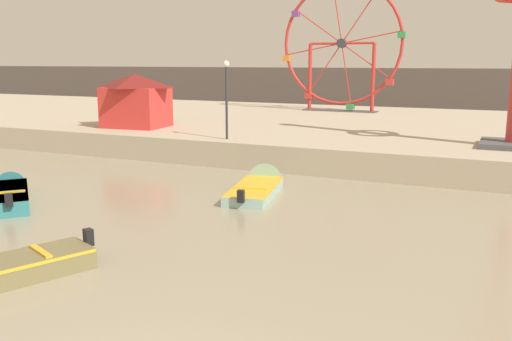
# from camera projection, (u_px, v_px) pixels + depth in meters

# --- Properties ---
(quay_promenade) EXTENTS (110.00, 24.21, 1.27)m
(quay_promenade) POSITION_uv_depth(u_px,v_px,m) (429.00, 135.00, 34.03)
(quay_promenade) COLOR #B7A88E
(quay_promenade) RESTS_ON ground_plane
(distant_town_skyline) EXTENTS (140.00, 3.00, 4.40)m
(distant_town_skyline) POSITION_uv_depth(u_px,v_px,m) (461.00, 92.00, 52.70)
(distant_town_skyline) COLOR #564C47
(distant_town_skyline) RESTS_ON ground_plane
(motorboat_teal_painted) EXTENTS (4.53, 4.25, 1.17)m
(motorboat_teal_painted) POSITION_uv_depth(u_px,v_px,m) (10.00, 192.00, 20.65)
(motorboat_teal_painted) COLOR teal
(motorboat_teal_painted) RESTS_ON ground_plane
(motorboat_seafoam) EXTENTS (2.51, 5.35, 1.44)m
(motorboat_seafoam) POSITION_uv_depth(u_px,v_px,m) (261.00, 184.00, 22.27)
(motorboat_seafoam) COLOR #93BCAD
(motorboat_seafoam) RESTS_ON ground_plane
(ferris_wheel_red_frame) EXTENTS (9.49, 1.20, 9.80)m
(ferris_wheel_red_frame) POSITION_uv_depth(u_px,v_px,m) (342.00, 46.00, 41.85)
(ferris_wheel_red_frame) COLOR red
(ferris_wheel_red_frame) RESTS_ON quay_promenade
(carnival_booth_red_striped) EXTENTS (3.98, 3.38, 3.10)m
(carnival_booth_red_striped) POSITION_uv_depth(u_px,v_px,m) (136.00, 99.00, 32.27)
(carnival_booth_red_striped) COLOR red
(carnival_booth_red_striped) RESTS_ON quay_promenade
(promenade_lamp_near) EXTENTS (0.32, 0.32, 3.85)m
(promenade_lamp_near) POSITION_uv_depth(u_px,v_px,m) (226.00, 88.00, 27.03)
(promenade_lamp_near) COLOR #2D2D33
(promenade_lamp_near) RESTS_ON quay_promenade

